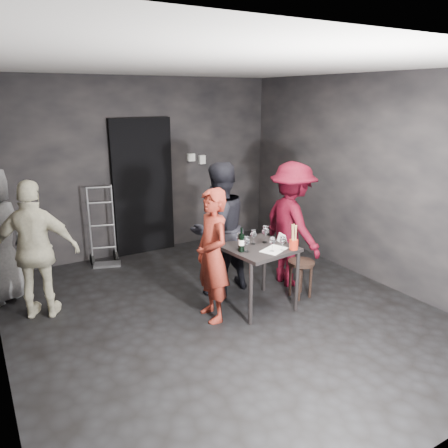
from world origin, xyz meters
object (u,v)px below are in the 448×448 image
tasting_table (259,255)px  hand_truck (105,250)px  man_maroon (292,220)px  wine_bottle (241,242)px  woman_black (219,222)px  bystander_cream (36,247)px  server_red (212,256)px  stool (301,269)px  breadstick_cup (294,237)px

tasting_table → hand_truck: bearing=117.4°
hand_truck → man_maroon: size_ratio=0.67×
hand_truck → wine_bottle: size_ratio=4.21×
tasting_table → woman_black: (-0.19, 0.60, 0.26)m
man_maroon → bystander_cream: man_maroon is taller
server_red → bystander_cream: (-1.63, 1.03, 0.08)m
tasting_table → stool: tasting_table is taller
woman_black → bystander_cream: woman_black is taller
hand_truck → tasting_table: (1.18, -2.28, 0.44)m
bystander_cream → hand_truck: bearing=-105.7°
tasting_table → bystander_cream: bystander_cream is taller
man_maroon → server_red: bearing=107.3°
server_red → bystander_cream: bearing=-117.8°
tasting_table → stool: bearing=-5.3°
stool → wine_bottle: 0.99m
tasting_table → bystander_cream: bearing=154.6°
tasting_table → breadstick_cup: breadstick_cup is taller
hand_truck → breadstick_cup: (1.46, -2.55, 0.67)m
server_red → woman_black: 0.73m
tasting_table → man_maroon: (0.76, 0.34, 0.22)m
woman_black → bystander_cream: (-2.04, 0.46, -0.10)m
stool → bystander_cream: bystander_cream is taller
server_red → man_maroon: (1.35, 0.32, 0.14)m
tasting_table → man_maroon: man_maroon is taller
woman_black → wine_bottle: bearing=72.1°
stool → bystander_cream: bearing=158.5°
stool → wine_bottle: (-0.86, 0.02, 0.49)m
hand_truck → woman_black: bearing=-41.5°
stool → breadstick_cup: 0.65m
server_red → wine_bottle: bearing=83.8°
hand_truck → bystander_cream: 1.72m
woman_black → bystander_cream: 2.10m
tasting_table → server_red: (-0.60, 0.03, 0.09)m
hand_truck → man_maroon: man_maroon is taller
tasting_table → server_red: server_red is taller
man_maroon → breadstick_cup: bearing=146.6°
server_red → hand_truck: bearing=-161.0°
woman_black → breadstick_cup: 0.99m
bystander_cream → server_red: bearing=172.9°
tasting_table → wine_bottle: size_ratio=2.69×
tasting_table → wine_bottle: (-0.26, -0.04, 0.21)m
man_maroon → wine_bottle: man_maroon is taller
hand_truck → server_red: bearing=-57.6°
stool → man_maroon: size_ratio=0.27×
bystander_cream → breadstick_cup: (2.51, -1.33, 0.07)m
woman_black → wine_bottle: (-0.08, -0.64, -0.06)m
stool → tasting_table: bearing=174.7°
woman_black → man_maroon: bearing=153.8°
server_red → bystander_cream: bystander_cream is taller
woman_black → bystander_cream: bearing=-23.5°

